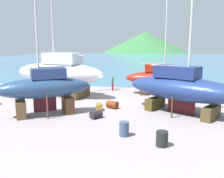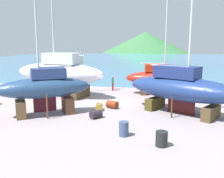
{
  "view_description": "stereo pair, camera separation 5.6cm",
  "coord_description": "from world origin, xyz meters",
  "px_view_note": "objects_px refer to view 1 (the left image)",
  "views": [
    {
      "loc": [
        4.88,
        -22.62,
        5.49
      ],
      "look_at": [
        0.26,
        0.12,
        1.34
      ],
      "focal_mm": 40.2,
      "sensor_mm": 36.0,
      "label": 1
    },
    {
      "loc": [
        4.93,
        -22.61,
        5.49
      ],
      "look_at": [
        0.26,
        0.12,
        1.34
      ],
      "focal_mm": 40.2,
      "sensor_mm": 36.0,
      "label": 2
    }
  ],
  "objects_px": {
    "sailboat_small_center": "(45,88)",
    "barrel_tipped_right": "(96,114)",
    "sailboat_mid_port": "(181,88)",
    "sailboat_far_slipway": "(161,78)",
    "barrel_rust_far": "(162,139)",
    "worker": "(113,83)",
    "barrel_tipped_center": "(99,107)",
    "barrel_by_slipway": "(124,129)",
    "sailboat_large_starboard": "(59,72)",
    "barrel_rust_near": "(112,105)"
  },
  "relations": [
    {
      "from": "sailboat_small_center",
      "to": "barrel_tipped_right",
      "type": "distance_m",
      "value": 4.54
    },
    {
      "from": "sailboat_mid_port",
      "to": "sailboat_far_slipway",
      "type": "bearing_deg",
      "value": 131.77
    },
    {
      "from": "sailboat_mid_port",
      "to": "sailboat_small_center",
      "type": "bearing_deg",
      "value": -137.08
    },
    {
      "from": "sailboat_mid_port",
      "to": "barrel_rust_far",
      "type": "distance_m",
      "value": 7.34
    },
    {
      "from": "worker",
      "to": "barrel_tipped_center",
      "type": "xyz_separation_m",
      "value": [
        0.71,
        -9.33,
        -0.58
      ]
    },
    {
      "from": "barrel_tipped_right",
      "to": "barrel_by_slipway",
      "type": "bearing_deg",
      "value": -51.0
    },
    {
      "from": "sailboat_mid_port",
      "to": "sailboat_large_starboard",
      "type": "bearing_deg",
      "value": -171.36
    },
    {
      "from": "sailboat_large_starboard",
      "to": "sailboat_mid_port",
      "type": "height_order",
      "value": "sailboat_large_starboard"
    },
    {
      "from": "sailboat_small_center",
      "to": "barrel_tipped_center",
      "type": "relative_size",
      "value": 14.03
    },
    {
      "from": "sailboat_small_center",
      "to": "sailboat_mid_port",
      "type": "height_order",
      "value": "sailboat_mid_port"
    },
    {
      "from": "sailboat_small_center",
      "to": "barrel_rust_far",
      "type": "height_order",
      "value": "sailboat_small_center"
    },
    {
      "from": "barrel_rust_near",
      "to": "barrel_tipped_center",
      "type": "bearing_deg",
      "value": -136.49
    },
    {
      "from": "barrel_rust_far",
      "to": "barrel_tipped_right",
      "type": "bearing_deg",
      "value": 138.18
    },
    {
      "from": "sailboat_far_slipway",
      "to": "barrel_tipped_center",
      "type": "relative_size",
      "value": 14.36
    },
    {
      "from": "sailboat_mid_port",
      "to": "barrel_tipped_right",
      "type": "bearing_deg",
      "value": -127.88
    },
    {
      "from": "barrel_tipped_center",
      "to": "sailboat_large_starboard",
      "type": "bearing_deg",
      "value": 138.31
    },
    {
      "from": "sailboat_mid_port",
      "to": "barrel_rust_near",
      "type": "xyz_separation_m",
      "value": [
        -5.69,
        0.55,
        -1.76
      ]
    },
    {
      "from": "worker",
      "to": "barrel_by_slipway",
      "type": "xyz_separation_m",
      "value": [
        3.69,
        -14.85,
        -0.42
      ]
    },
    {
      "from": "sailboat_large_starboard",
      "to": "barrel_rust_near",
      "type": "relative_size",
      "value": 16.65
    },
    {
      "from": "sailboat_far_slipway",
      "to": "barrel_tipped_right",
      "type": "height_order",
      "value": "sailboat_far_slipway"
    },
    {
      "from": "barrel_tipped_center",
      "to": "sailboat_far_slipway",
      "type": "bearing_deg",
      "value": 58.93
    },
    {
      "from": "sailboat_small_center",
      "to": "barrel_tipped_right",
      "type": "relative_size",
      "value": 14.84
    },
    {
      "from": "barrel_rust_near",
      "to": "barrel_tipped_center",
      "type": "height_order",
      "value": "barrel_rust_near"
    },
    {
      "from": "barrel_rust_near",
      "to": "barrel_tipped_center",
      "type": "xyz_separation_m",
      "value": [
        -0.96,
        -0.91,
        -0.04
      ]
    },
    {
      "from": "barrel_rust_far",
      "to": "sailboat_far_slipway",
      "type": "bearing_deg",
      "value": 91.12
    },
    {
      "from": "barrel_by_slipway",
      "to": "worker",
      "type": "bearing_deg",
      "value": 103.95
    },
    {
      "from": "worker",
      "to": "barrel_tipped_center",
      "type": "relative_size",
      "value": 1.85
    },
    {
      "from": "sailboat_mid_port",
      "to": "sailboat_far_slipway",
      "type": "height_order",
      "value": "sailboat_mid_port"
    },
    {
      "from": "worker",
      "to": "barrel_tipped_right",
      "type": "distance_m",
      "value": 11.66
    },
    {
      "from": "sailboat_small_center",
      "to": "worker",
      "type": "xyz_separation_m",
      "value": [
        3.09,
        11.46,
        -1.28
      ]
    },
    {
      "from": "barrel_rust_near",
      "to": "sailboat_far_slipway",
      "type": "bearing_deg",
      "value": 61.35
    },
    {
      "from": "sailboat_small_center",
      "to": "barrel_by_slipway",
      "type": "height_order",
      "value": "sailboat_small_center"
    },
    {
      "from": "sailboat_small_center",
      "to": "sailboat_far_slipway",
      "type": "height_order",
      "value": "sailboat_far_slipway"
    },
    {
      "from": "sailboat_large_starboard",
      "to": "sailboat_small_center",
      "type": "relative_size",
      "value": 1.23
    },
    {
      "from": "sailboat_mid_port",
      "to": "barrel_tipped_center",
      "type": "bearing_deg",
      "value": -147.39
    },
    {
      "from": "sailboat_small_center",
      "to": "barrel_tipped_center",
      "type": "xyz_separation_m",
      "value": [
        3.8,
        2.13,
        -1.85
      ]
    },
    {
      "from": "sailboat_large_starboard",
      "to": "sailboat_mid_port",
      "type": "xyz_separation_m",
      "value": [
        12.34,
        -4.71,
        -0.45
      ]
    },
    {
      "from": "sailboat_mid_port",
      "to": "barrel_rust_near",
      "type": "bearing_deg",
      "value": -155.98
    },
    {
      "from": "barrel_by_slipway",
      "to": "barrel_rust_far",
      "type": "xyz_separation_m",
      "value": [
        2.26,
        -1.12,
        -0.03
      ]
    },
    {
      "from": "worker",
      "to": "barrel_by_slipway",
      "type": "height_order",
      "value": "worker"
    },
    {
      "from": "barrel_rust_far",
      "to": "barrel_by_slipway",
      "type": "bearing_deg",
      "value": 153.54
    },
    {
      "from": "sailboat_mid_port",
      "to": "barrel_by_slipway",
      "type": "xyz_separation_m",
      "value": [
        -3.67,
        -5.88,
        -1.65
      ]
    },
    {
      "from": "barrel_rust_far",
      "to": "sailboat_large_starboard",
      "type": "bearing_deg",
      "value": 133.0
    },
    {
      "from": "worker",
      "to": "barrel_by_slipway",
      "type": "relative_size",
      "value": 1.87
    },
    {
      "from": "barrel_tipped_right",
      "to": "barrel_by_slipway",
      "type": "height_order",
      "value": "barrel_by_slipway"
    },
    {
      "from": "sailboat_large_starboard",
      "to": "barrel_tipped_center",
      "type": "distance_m",
      "value": 7.94
    },
    {
      "from": "sailboat_small_center",
      "to": "barrel_rust_near",
      "type": "distance_m",
      "value": 5.93
    },
    {
      "from": "sailboat_small_center",
      "to": "barrel_rust_near",
      "type": "bearing_deg",
      "value": 178.32
    },
    {
      "from": "sailboat_large_starboard",
      "to": "sailboat_far_slipway",
      "type": "bearing_deg",
      "value": -150.53
    },
    {
      "from": "barrel_tipped_right",
      "to": "sailboat_far_slipway",
      "type": "bearing_deg",
      "value": 66.27
    }
  ]
}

